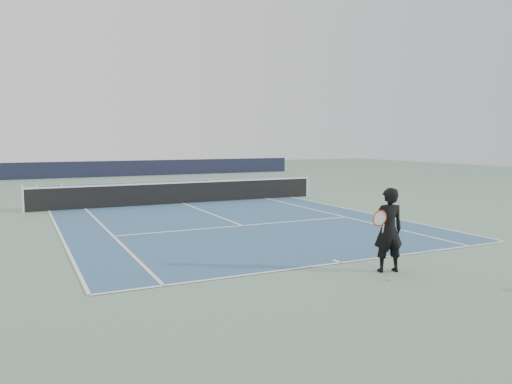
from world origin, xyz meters
name	(u,v)px	position (x,y,z in m)	size (l,w,h in m)	color
ground	(183,203)	(0.00, 0.00, 0.00)	(80.00, 80.00, 0.00)	slate
court_surface	(183,203)	(0.00, 0.00, 0.01)	(10.97, 23.77, 0.01)	#33597A
tennis_net	(183,192)	(0.00, 0.00, 0.50)	(12.90, 0.10, 1.07)	silver
windscreen_far	(112,169)	(0.00, 17.88, 0.60)	(30.00, 0.25, 1.20)	black
tennis_player	(388,230)	(0.47, -12.91, 0.90)	(0.84, 0.63, 1.81)	black
tennis_ball	(389,279)	(0.05, -13.47, 0.03)	(0.06, 0.06, 0.06)	#C8DC2D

